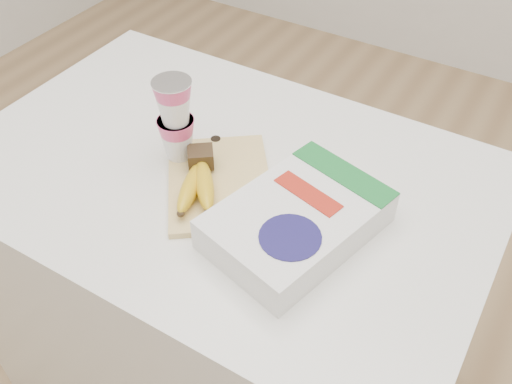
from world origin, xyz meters
TOP-DOWN VIEW (x-y plane):
  - table at (0.00, 0.00)m, footprint 1.05×0.70m
  - cutting_board at (0.02, -0.04)m, footprint 0.31×0.32m
  - bananas at (0.00, -0.08)m, footprint 0.14×0.18m
  - yogurt_stack at (-0.08, -0.02)m, footprint 0.08×0.08m
  - cereal_box at (0.20, -0.07)m, footprint 0.27×0.34m

SIDE VIEW (x-z plane):
  - table at x=0.00m, z-range 0.00..0.79m
  - cutting_board at x=0.02m, z-range 0.79..0.80m
  - cereal_box at x=0.20m, z-range 0.78..0.85m
  - bananas at x=0.00m, z-range 0.79..0.84m
  - yogurt_stack at x=-0.08m, z-range 0.80..0.98m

